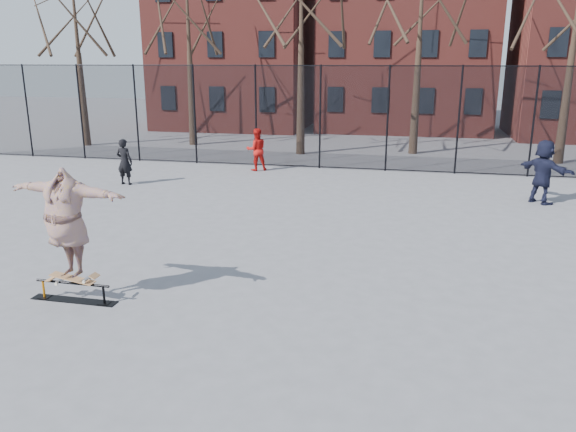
% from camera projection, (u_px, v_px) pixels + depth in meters
% --- Properties ---
extents(ground, '(100.00, 100.00, 0.00)m').
position_uv_depth(ground, '(276.00, 305.00, 9.88)').
color(ground, slate).
extents(skate_rail, '(1.62, 0.25, 0.36)m').
position_uv_depth(skate_rail, '(74.00, 293.00, 10.04)').
color(skate_rail, black).
rests_on(skate_rail, ground).
extents(skateboard, '(0.87, 0.21, 0.10)m').
position_uv_depth(skateboard, '(73.00, 279.00, 9.96)').
color(skateboard, '#A87343').
rests_on(skateboard, skate_rail).
extents(skater, '(2.43, 0.97, 1.93)m').
position_uv_depth(skater, '(67.00, 225.00, 9.69)').
color(skater, '#413381').
rests_on(skater, skateboard).
extents(bystander_black, '(0.61, 0.43, 1.59)m').
position_uv_depth(bystander_black, '(124.00, 162.00, 19.26)').
color(bystander_black, black).
rests_on(bystander_black, ground).
extents(bystander_red, '(0.99, 0.92, 1.63)m').
position_uv_depth(bystander_red, '(256.00, 150.00, 21.72)').
color(bystander_red, red).
rests_on(bystander_red, ground).
extents(bystander_navy, '(1.62, 1.69, 1.92)m').
position_uv_depth(bystander_navy, '(543.00, 172.00, 16.68)').
color(bystander_navy, black).
rests_on(bystander_navy, ground).
extents(fence, '(34.03, 0.07, 4.00)m').
position_uv_depth(fence, '(356.00, 117.00, 21.56)').
color(fence, black).
rests_on(fence, ground).
extents(rowhouses, '(29.00, 7.00, 13.00)m').
position_uv_depth(rowhouses, '(394.00, 26.00, 32.55)').
color(rowhouses, maroon).
rests_on(rowhouses, ground).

